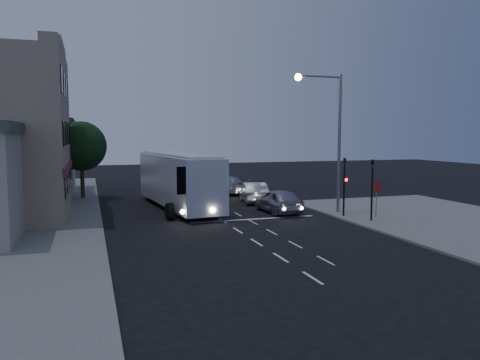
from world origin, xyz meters
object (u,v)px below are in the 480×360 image
object	(u,v)px
car_sedan_b	(225,185)
car_sedan_c	(208,180)
car_extra	(197,174)
car_suv	(278,201)
streetlight	(331,127)
traffic_signal_main	(344,180)
tour_bus	(178,179)
car_sedan_a	(254,192)
street_tree	(81,144)
traffic_signal_side	(372,182)
regulatory_sign	(377,193)

from	to	relation	value
car_sedan_b	car_sedan_c	size ratio (longest dim) A/B	1.06
car_sedan_b	car_extra	world-z (taller)	car_extra
car_suv	streetlight	world-z (taller)	streetlight
car_suv	car_sedan_c	bearing A→B (deg)	-90.53
traffic_signal_main	car_extra	bearing A→B (deg)	98.11
tour_bus	streetlight	xyz separation A→B (m)	(9.03, -5.58, 3.61)
car_sedan_a	street_tree	bearing A→B (deg)	-14.94
street_tree	car_sedan_c	bearing A→B (deg)	25.94
tour_bus	streetlight	world-z (taller)	streetlight
car_suv	tour_bus	bearing A→B (deg)	-35.71
traffic_signal_side	regulatory_sign	world-z (taller)	traffic_signal_side
car_sedan_c	regulatory_sign	world-z (taller)	regulatory_sign
streetlight	car_sedan_b	bearing A→B (deg)	105.28
car_sedan_c	regulatory_sign	bearing A→B (deg)	115.18
car_sedan_a	car_sedan_b	size ratio (longest dim) A/B	0.90
car_extra	streetlight	world-z (taller)	streetlight
car_suv	car_sedan_c	world-z (taller)	car_suv
car_sedan_b	car_sedan_c	xyz separation A→B (m)	(-0.02, 5.88, -0.07)
car_sedan_c	car_extra	world-z (taller)	car_extra
regulatory_sign	tour_bus	bearing A→B (deg)	143.86
car_suv	regulatory_sign	distance (m)	6.42
traffic_signal_side	car_sedan_a	bearing A→B (deg)	110.87
car_sedan_c	traffic_signal_main	bearing A→B (deg)	111.29
tour_bus	car_extra	distance (m)	19.61
car_extra	traffic_signal_side	size ratio (longest dim) A/B	1.17
traffic_signal_main	streetlight	world-z (taller)	streetlight
car_sedan_c	traffic_signal_side	size ratio (longest dim) A/B	1.22
car_sedan_c	street_tree	distance (m)	13.91
traffic_signal_side	car_sedan_b	bearing A→B (deg)	105.37
car_extra	car_sedan_c	bearing A→B (deg)	76.40
car_sedan_a	streetlight	size ratio (longest dim) A/B	0.53
car_suv	car_sedan_c	xyz separation A→B (m)	(-0.55, 17.08, -0.11)
regulatory_sign	street_tree	xyz separation A→B (m)	(-17.51, 15.26, 2.90)
car_sedan_c	car_extra	bearing A→B (deg)	-80.43
tour_bus	car_sedan_c	bearing A→B (deg)	61.50
regulatory_sign	car_sedan_c	bearing A→B (deg)	104.54
car_suv	car_sedan_b	bearing A→B (deg)	-89.68
car_sedan_a	street_tree	world-z (taller)	street_tree
car_sedan_b	street_tree	distance (m)	12.62
car_extra	street_tree	size ratio (longest dim) A/B	0.77
car_sedan_c	tour_bus	bearing A→B (deg)	77.84
car_extra	regulatory_sign	size ratio (longest dim) A/B	2.18
car_sedan_a	car_sedan_b	world-z (taller)	car_sedan_a
car_sedan_b	car_sedan_a	bearing A→B (deg)	80.30
car_extra	traffic_signal_main	distance (m)	26.06
car_sedan_c	streetlight	size ratio (longest dim) A/B	0.56
tour_bus	car_sedan_a	distance (m)	6.38
streetlight	street_tree	bearing A→B (deg)	140.49
tour_bus	car_suv	world-z (taller)	tour_bus
car_sedan_a	streetlight	xyz separation A→B (m)	(2.89, -6.68, 4.95)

